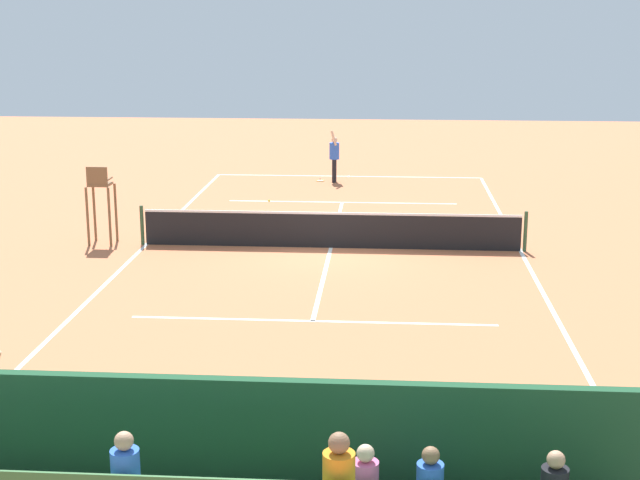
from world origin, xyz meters
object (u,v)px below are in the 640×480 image
(courtside_bench, at_px, (507,471))
(tennis_ball_near, at_px, (269,201))
(tennis_net, at_px, (331,229))
(tennis_racket, at_px, (320,180))
(umpire_chair, at_px, (100,196))
(tennis_player, at_px, (334,155))

(courtside_bench, distance_m, tennis_ball_near, 20.04)
(tennis_net, bearing_deg, tennis_ball_near, -68.04)
(tennis_net, relative_size, tennis_ball_near, 156.06)
(tennis_net, height_order, tennis_racket, tennis_net)
(courtside_bench, height_order, tennis_ball_near, courtside_bench)
(umpire_chair, bearing_deg, tennis_racket, -117.49)
(tennis_player, height_order, tennis_racket, tennis_player)
(courtside_bench, bearing_deg, umpire_chair, -55.17)
(tennis_racket, bearing_deg, tennis_ball_near, 70.29)
(tennis_ball_near, bearing_deg, tennis_racket, -109.71)
(umpire_chair, distance_m, tennis_ball_near, 7.23)
(tennis_ball_near, bearing_deg, umpire_chair, 57.93)
(tennis_player, relative_size, tennis_ball_near, 29.18)
(courtside_bench, bearing_deg, tennis_net, -77.17)
(tennis_racket, relative_size, tennis_ball_near, 8.71)
(tennis_racket, bearing_deg, courtside_bench, 99.85)
(tennis_net, distance_m, tennis_player, 9.79)
(tennis_ball_near, bearing_deg, courtside_bench, 105.77)
(tennis_player, bearing_deg, tennis_net, 92.80)
(umpire_chair, height_order, courtside_bench, umpire_chair)
(tennis_net, height_order, tennis_player, tennis_player)
(tennis_net, relative_size, courtside_bench, 5.72)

